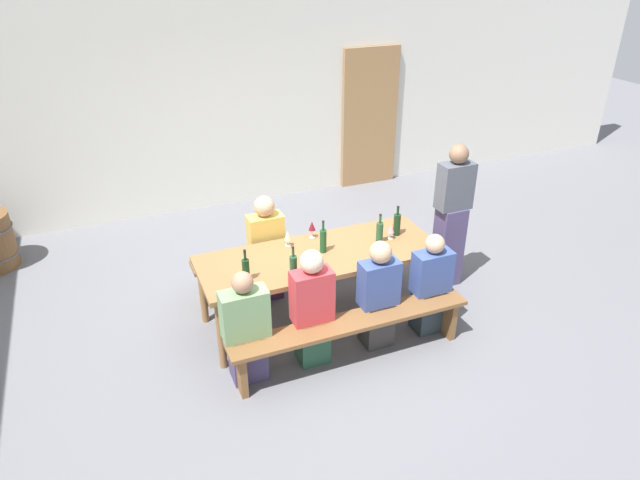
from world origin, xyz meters
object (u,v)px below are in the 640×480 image
Objects in this scene: wine_glass_2 at (312,226)px; wine_bottle_0 at (380,232)px; wine_glass_1 at (288,236)px; wine_bottle_3 at (323,240)px; seated_guest_near_3 at (430,286)px; tasting_table at (320,260)px; seated_guest_far_0 at (266,250)px; seated_guest_near_1 at (312,310)px; bench_near at (351,328)px; bench_far at (295,254)px; wine_bottle_4 at (293,267)px; wooden_door at (370,118)px; wine_bottle_1 at (246,269)px; seated_guest_near_0 at (246,330)px; standing_host at (451,219)px; seated_guest_near_2 at (378,296)px; wine_glass_0 at (391,229)px; wine_bottle_2 at (397,224)px.

wine_bottle_0 is at bearing -31.76° from wine_glass_2.
wine_glass_2 reaches higher than wine_glass_1.
seated_guest_near_3 is at bearing -35.19° from wine_bottle_3.
seated_guest_far_0 is at bearing 121.86° from tasting_table.
seated_guest_near_3 is at bearing -90.00° from seated_guest_near_1.
bench_near is 0.40m from seated_guest_near_1.
seated_guest_far_0 is (-0.37, 0.59, -0.11)m from tasting_table.
wine_bottle_4 is (-0.40, -1.08, 0.51)m from bench_far.
wooden_door is 11.57× the size of wine_glass_2.
wine_glass_1 is 0.15× the size of seated_guest_near_3.
seated_guest_near_0 is (-0.14, -0.39, -0.36)m from wine_bottle_1.
seated_guest_near_1 is 1.09× the size of seated_guest_near_3.
wine_bottle_4 is at bearing -162.65° from wine_bottle_0.
standing_host reaches higher than wine_glass_2.
wine_glass_1 is at bearing 161.67° from wine_bottle_0.
seated_guest_near_2 reaches higher than tasting_table.
seated_guest_far_0 is (0.43, 0.79, -0.29)m from wine_bottle_1.
bench_near is at bearing -90.00° from tasting_table.
seated_guest_far_0 is (-1.15, 0.58, -0.29)m from wine_glass_0.
seated_guest_near_0 is at bearing -125.01° from bench_far.
seated_guest_near_0 is (-0.93, -0.59, -0.18)m from tasting_table.
seated_guest_near_0 is (-0.93, -1.33, 0.14)m from bench_far.
seated_guest_near_0 is 0.98× the size of seated_guest_near_2.
seated_guest_near_1 is at bearing 19.80° from standing_host.
seated_guest_near_2 is (0.34, -0.59, -0.16)m from tasting_table.
wine_bottle_1 is 0.92× the size of wine_bottle_3.
wine_glass_0 is (0.74, -0.01, -0.01)m from wine_bottle_3.
seated_guest_far_0 is at bearing 2.22° from seated_guest_near_1.
wine_glass_1 is (-2.34, -2.83, -0.19)m from wooden_door.
wine_bottle_3 is 0.37m from wine_glass_1.
wine_glass_2 is (0.05, -0.40, 0.52)m from bench_far.
standing_host reaches higher than wine_bottle_0.
wine_bottle_1 reaches higher than seated_guest_near_3.
wine_bottle_1 is 0.93× the size of wine_bottle_4.
wine_glass_1 is 1.09m from seated_guest_near_2.
wine_bottle_3 is 0.57m from wine_bottle_4.
tasting_table is 2.02× the size of seated_guest_far_0.
wooden_door is 4.81m from seated_guest_near_0.
tasting_table reaches higher than bench_far.
seated_guest_near_1 reaches higher than seated_guest_near_2.
tasting_table is 7.35× the size of wine_bottle_2.
standing_host is at bearing 5.78° from wine_glass_0.
wine_bottle_2 is (0.25, 0.09, 0.00)m from wine_bottle_0.
standing_host is (2.37, 0.29, -0.07)m from wine_bottle_1.
wine_bottle_1 is at bearing 76.99° from seated_guest_near_3.
wooden_door is at bearing 61.26° from bench_near.
wooden_door is 3.56m from seated_guest_far_0.
wine_glass_0 reaches higher than bench_near.
seated_guest_near_0 reaches higher than wine_bottle_1.
wine_bottle_0 is 0.60m from wine_bottle_3.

